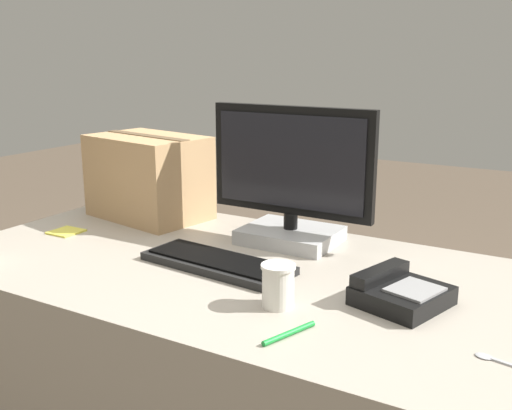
# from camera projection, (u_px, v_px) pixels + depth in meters

# --- Properties ---
(office_desk) EXTENTS (1.80, 0.90, 0.76)m
(office_desk) POSITION_uv_depth(u_px,v_px,m) (247.00, 389.00, 1.76)
(office_desk) COLOR #A89E8E
(office_desk) RESTS_ON ground_plane
(monitor) EXTENTS (0.53, 0.23, 0.43)m
(monitor) POSITION_uv_depth(u_px,v_px,m) (291.00, 187.00, 1.85)
(monitor) COLOR #B7B7B7
(monitor) RESTS_ON office_desk
(keyboard) EXTENTS (0.45, 0.20, 0.03)m
(keyboard) POSITION_uv_depth(u_px,v_px,m) (217.00, 262.00, 1.67)
(keyboard) COLOR black
(keyboard) RESTS_ON office_desk
(desk_phone) EXTENTS (0.23, 0.24, 0.07)m
(desk_phone) POSITION_uv_depth(u_px,v_px,m) (400.00, 292.00, 1.42)
(desk_phone) COLOR black
(desk_phone) RESTS_ON office_desk
(paper_cup_right) EXTENTS (0.08, 0.08, 0.10)m
(paper_cup_right) POSITION_uv_depth(u_px,v_px,m) (278.00, 285.00, 1.40)
(paper_cup_right) COLOR white
(paper_cup_right) RESTS_ON office_desk
(spoon) EXTENTS (0.17, 0.05, 0.00)m
(spoon) POSITION_uv_depth(u_px,v_px,m) (505.00, 363.00, 1.15)
(spoon) COLOR #B2B2B7
(spoon) RESTS_ON office_desk
(cardboard_box) EXTENTS (0.45, 0.34, 0.30)m
(cardboard_box) POSITION_uv_depth(u_px,v_px,m) (149.00, 177.00, 2.15)
(cardboard_box) COLOR tan
(cardboard_box) RESTS_ON office_desk
(pen_marker) EXTENTS (0.06, 0.14, 0.01)m
(pen_marker) POSITION_uv_depth(u_px,v_px,m) (289.00, 333.00, 1.27)
(pen_marker) COLOR #198C33
(pen_marker) RESTS_ON office_desk
(sticky_note_pad) EXTENTS (0.10, 0.10, 0.01)m
(sticky_note_pad) POSITION_uv_depth(u_px,v_px,m) (66.00, 232.00, 1.99)
(sticky_note_pad) COLOR #E5DB4C
(sticky_note_pad) RESTS_ON office_desk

